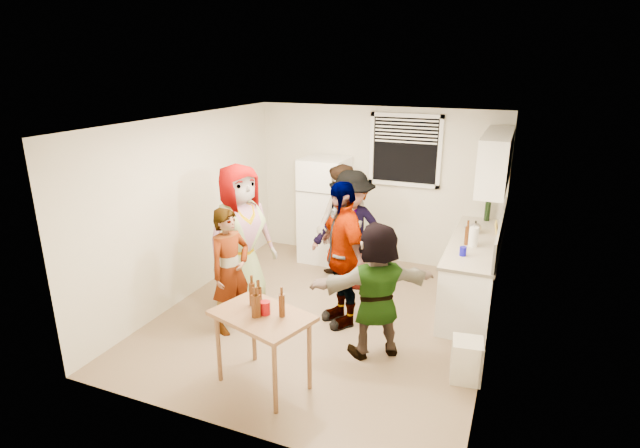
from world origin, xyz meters
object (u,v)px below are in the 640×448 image
at_px(trash_bin, 467,358).
at_px(beer_bottle_table, 253,305).
at_px(beer_bottle_counter, 466,245).
at_px(guest_black, 341,321).
at_px(guest_stripe, 234,328).
at_px(guest_back_right, 350,287).
at_px(blue_cup, 463,256).
at_px(red_cup, 266,314).
at_px(guest_orange, 374,352).
at_px(serving_table, 265,384).
at_px(kettle, 475,233).
at_px(guest_back_left, 341,283).
at_px(wine_bottle, 486,221).
at_px(refrigerator, 325,210).
at_px(guest_grey, 244,305).

relative_size(trash_bin, beer_bottle_table, 1.87).
xyz_separation_m(beer_bottle_counter, guest_black, (-1.36, -0.97, -0.90)).
xyz_separation_m(beer_bottle_table, guest_stripe, (-0.71, 0.70, -0.80)).
bearing_deg(guest_back_right, blue_cup, -26.67).
height_order(red_cup, guest_orange, red_cup).
bearing_deg(serving_table, blue_cup, 51.81).
distance_m(red_cup, guest_stripe, 1.48).
bearing_deg(trash_bin, red_cup, -155.07).
distance_m(kettle, guest_back_left, 2.06).
distance_m(blue_cup, beer_bottle_table, 2.66).
distance_m(red_cup, guest_black, 1.73).
bearing_deg(kettle, wine_bottle, 68.61).
height_order(beer_bottle_counter, beer_bottle_table, beer_bottle_counter).
distance_m(refrigerator, red_cup, 3.50).
relative_size(kettle, serving_table, 0.23).
relative_size(wine_bottle, guest_grey, 0.17).
height_order(beer_bottle_counter, guest_orange, beer_bottle_counter).
distance_m(guest_stripe, guest_orange, 1.77).
bearing_deg(refrigerator, beer_bottle_table, -80.71).
height_order(guest_grey, guest_back_left, guest_back_left).
bearing_deg(serving_table, guest_stripe, 136.67).
height_order(guest_grey, guest_back_right, guest_back_right).
relative_size(beer_bottle_counter, trash_bin, 0.54).
relative_size(wine_bottle, red_cup, 2.45).
bearing_deg(refrigerator, kettle, -9.49).
bearing_deg(serving_table, guest_back_left, 92.77).
bearing_deg(refrigerator, serving_table, -78.14).
distance_m(kettle, trash_bin, 2.26).
distance_m(blue_cup, guest_black, 1.73).
distance_m(guest_grey, guest_back_right, 1.59).
xyz_separation_m(serving_table, guest_grey, (-1.09, 1.43, 0.00)).
relative_size(wine_bottle, guest_back_right, 0.19).
height_order(guest_black, guest_orange, guest_orange).
bearing_deg(trash_bin, serving_table, -155.17).
height_order(refrigerator, guest_back_right, refrigerator).
relative_size(beer_bottle_counter, guest_orange, 0.16).
xyz_separation_m(kettle, blue_cup, (-0.04, -0.94, 0.00)).
bearing_deg(trash_bin, guest_back_left, 139.22).
bearing_deg(guest_grey, guest_back_left, -11.89).
bearing_deg(kettle, beer_bottle_table, -135.31).
distance_m(beer_bottle_counter, trash_bin, 1.76).
relative_size(beer_bottle_counter, serving_table, 0.25).
distance_m(beer_bottle_table, guest_back_left, 2.60).
xyz_separation_m(wine_bottle, guest_grey, (-2.87, -2.24, -0.90)).
bearing_deg(guest_back_left, guest_back_right, 19.79).
distance_m(guest_grey, guest_orange, 2.01).
relative_size(kettle, guest_black, 0.12).
bearing_deg(guest_back_right, guest_stripe, -129.48).
bearing_deg(guest_back_right, red_cup, -100.89).
bearing_deg(wine_bottle, guest_black, -125.08).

